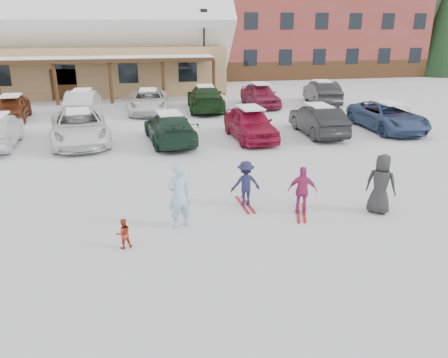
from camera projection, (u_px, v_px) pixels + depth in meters
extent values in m
plane|color=white|center=(221.00, 226.00, 11.91)|extent=(160.00, 160.00, 0.00)
cube|color=tan|center=(46.00, 69.00, 35.46)|extent=(28.00, 10.00, 3.60)
cube|color=#422814|center=(27.00, 61.00, 29.37)|extent=(25.20, 2.60, 0.25)
cube|color=white|center=(39.00, 20.00, 34.21)|extent=(29.12, 9.69, 9.69)
cube|color=maroon|center=(296.00, 17.00, 48.01)|extent=(24.00, 14.00, 12.00)
cube|color=maroon|center=(155.00, 32.00, 45.59)|extent=(7.00, 12.60, 9.00)
cube|color=#422814|center=(318.00, 70.00, 43.29)|extent=(24.00, 0.10, 1.80)
cylinder|color=black|center=(204.00, 54.00, 33.50)|extent=(0.16, 0.16, 6.05)
cube|color=black|center=(204.00, 11.00, 32.45)|extent=(0.50, 0.25, 0.25)
cylinder|color=black|center=(437.00, 69.00, 46.90)|extent=(0.60, 0.60, 1.32)
cone|color=black|center=(445.00, 13.00, 45.02)|extent=(4.84, 4.84, 9.90)
cylinder|color=black|center=(199.00, 65.00, 53.49)|extent=(0.60, 0.60, 1.08)
cone|color=black|center=(199.00, 25.00, 51.96)|extent=(3.96, 3.96, 8.10)
cylinder|color=black|center=(397.00, 59.00, 60.57)|extent=(0.60, 0.60, 1.38)
cone|color=black|center=(402.00, 14.00, 58.61)|extent=(5.06, 5.06, 10.35)
imported|color=#99C9DE|center=(179.00, 196.00, 11.59)|extent=(0.77, 0.63, 1.81)
imported|color=#A8301C|center=(123.00, 234.00, 10.63)|extent=(0.43, 0.37, 0.78)
imported|color=#1C1C3E|center=(246.00, 184.00, 13.07)|extent=(0.92, 0.55, 1.40)
cube|color=maroon|center=(245.00, 205.00, 13.30)|extent=(0.24, 1.41, 0.03)
imported|color=#AF286B|center=(302.00, 191.00, 12.48)|extent=(0.90, 0.60, 1.43)
cube|color=maroon|center=(301.00, 213.00, 12.72)|extent=(0.65, 1.39, 0.03)
imported|color=#28282B|center=(381.00, 184.00, 12.50)|extent=(1.01, 1.00, 1.76)
imported|color=white|center=(80.00, 127.00, 20.04)|extent=(3.19, 5.71, 1.51)
imported|color=#173122|center=(170.00, 128.00, 20.12)|extent=(2.37, 4.93, 1.39)
imported|color=maroon|center=(250.00, 123.00, 20.75)|extent=(1.98, 4.54, 1.52)
imported|color=black|center=(318.00, 120.00, 21.59)|extent=(1.63, 4.47, 1.47)
imported|color=navy|center=(388.00, 116.00, 22.57)|extent=(2.39, 5.13, 1.42)
imported|color=maroon|center=(12.00, 108.00, 25.02)|extent=(1.92, 4.19, 1.39)
imported|color=silver|center=(83.00, 103.00, 26.16)|extent=(1.79, 4.70, 1.53)
imported|color=silver|center=(149.00, 101.00, 27.05)|extent=(2.68, 5.25, 1.42)
imported|color=black|center=(205.00, 98.00, 27.67)|extent=(2.63, 5.53, 1.56)
imported|color=maroon|center=(260.00, 95.00, 29.07)|extent=(1.99, 4.55, 1.53)
imported|color=black|center=(322.00, 93.00, 29.93)|extent=(2.39, 4.97, 1.57)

